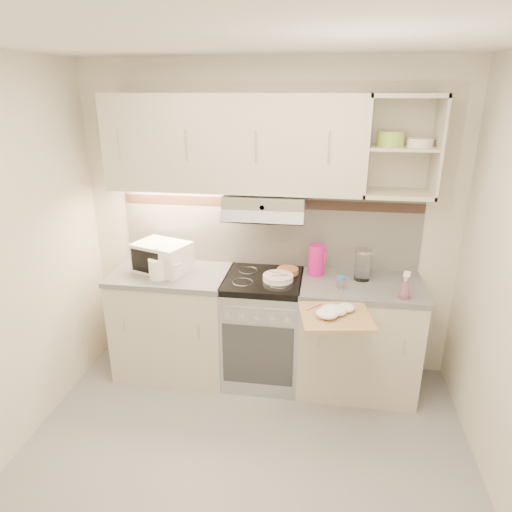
{
  "coord_description": "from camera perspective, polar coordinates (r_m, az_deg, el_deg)",
  "views": [
    {
      "loc": [
        0.44,
        -2.13,
        2.28
      ],
      "look_at": [
        -0.03,
        0.95,
        1.13
      ],
      "focal_mm": 32.0,
      "sensor_mm": 36.0,
      "label": 1
    }
  ],
  "objects": [
    {
      "name": "worktop_left",
      "position": [
        3.72,
        -10.61,
        -2.24
      ],
      "size": [
        0.92,
        0.62,
        0.04
      ],
      "primitive_type": "cube",
      "color": "slate",
      "rests_on": "base_cabinet_left"
    },
    {
      "name": "watering_can",
      "position": [
        3.58,
        -11.99,
        -1.41
      ],
      "size": [
        0.28,
        0.15,
        0.24
      ],
      "rotation": [
        0.0,
        0.0,
        -0.17
      ],
      "color": "white",
      "rests_on": "worktop_left"
    },
    {
      "name": "base_cabinet_right",
      "position": [
        3.74,
        12.52,
        -9.95
      ],
      "size": [
        0.9,
        0.6,
        0.86
      ],
      "primitive_type": "cube",
      "color": "beige",
      "rests_on": "ground"
    },
    {
      "name": "glass_jar",
      "position": [
        3.55,
        13.2,
        -1.06
      ],
      "size": [
        0.13,
        0.13,
        0.24
      ],
      "rotation": [
        0.0,
        0.0,
        -0.23
      ],
      "color": "silver",
      "rests_on": "worktop_right"
    },
    {
      "name": "electric_range",
      "position": [
        3.74,
        0.88,
        -9.03
      ],
      "size": [
        0.6,
        0.6,
        0.9
      ],
      "color": "#B7B7BC",
      "rests_on": "ground"
    },
    {
      "name": "microwave",
      "position": [
        3.71,
        -11.65,
        -0.12
      ],
      "size": [
        0.49,
        0.42,
        0.23
      ],
      "rotation": [
        0.0,
        0.0,
        -0.34
      ],
      "color": "white",
      "rests_on": "worktop_left"
    },
    {
      "name": "pink_pitcher",
      "position": [
        3.58,
        7.56,
        -0.48
      ],
      "size": [
        0.13,
        0.12,
        0.25
      ],
      "rotation": [
        0.0,
        0.0,
        -0.1
      ],
      "color": "#D5117B",
      "rests_on": "worktop_right"
    },
    {
      "name": "cutting_board",
      "position": [
        3.06,
        9.93,
        -7.48
      ],
      "size": [
        0.51,
        0.48,
        0.02
      ],
      "primitive_type": "cube",
      "rotation": [
        0.0,
        0.0,
        0.16
      ],
      "color": "tan",
      "rests_on": "base_cabinet_right"
    },
    {
      "name": "bread_loaf",
      "position": [
        3.62,
        3.99,
        -1.86
      ],
      "size": [
        0.17,
        0.17,
        0.04
      ],
      "primitive_type": "cylinder",
      "color": "#A3823A",
      "rests_on": "electric_range"
    },
    {
      "name": "dish_towel",
      "position": [
        3.06,
        10.07,
        -6.52
      ],
      "size": [
        0.32,
        0.3,
        0.07
      ],
      "primitive_type": null,
      "rotation": [
        0.0,
        0.0,
        -0.41
      ],
      "color": "white",
      "rests_on": "cutting_board"
    },
    {
      "name": "ground",
      "position": [
        3.15,
        -2.22,
        -26.09
      ],
      "size": [
        3.0,
        3.0,
        0.0
      ],
      "primitive_type": "plane",
      "color": "gray",
      "rests_on": "ground"
    },
    {
      "name": "plate_stack",
      "position": [
        3.48,
        2.78,
        -2.71
      ],
      "size": [
        0.23,
        0.23,
        0.05
      ],
      "rotation": [
        0.0,
        0.0,
        -0.23
      ],
      "color": "white",
      "rests_on": "electric_range"
    },
    {
      "name": "room_shell",
      "position": [
        2.62,
        -1.14,
        5.8
      ],
      "size": [
        3.04,
        2.84,
        2.52
      ],
      "color": "beige",
      "rests_on": "ground"
    },
    {
      "name": "base_cabinet_left",
      "position": [
        3.91,
        -10.19,
        -8.34
      ],
      "size": [
        0.9,
        0.6,
        0.86
      ],
      "primitive_type": "cube",
      "color": "beige",
      "rests_on": "ground"
    },
    {
      "name": "spray_bottle",
      "position": [
        3.33,
        18.12,
        -3.71
      ],
      "size": [
        0.08,
        0.08,
        0.22
      ],
      "rotation": [
        0.0,
        0.0,
        -0.36
      ],
      "color": "pink",
      "rests_on": "worktop_right"
    },
    {
      "name": "worktop_right",
      "position": [
        3.54,
        13.07,
        -3.63
      ],
      "size": [
        0.92,
        0.62,
        0.04
      ],
      "primitive_type": "cube",
      "color": "slate",
      "rests_on": "base_cabinet_right"
    },
    {
      "name": "spice_jar",
      "position": [
        3.39,
        10.54,
        -3.27
      ],
      "size": [
        0.06,
        0.06,
        0.09
      ],
      "rotation": [
        0.0,
        0.0,
        -0.23
      ],
      "color": "silver",
      "rests_on": "worktop_right"
    }
  ]
}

